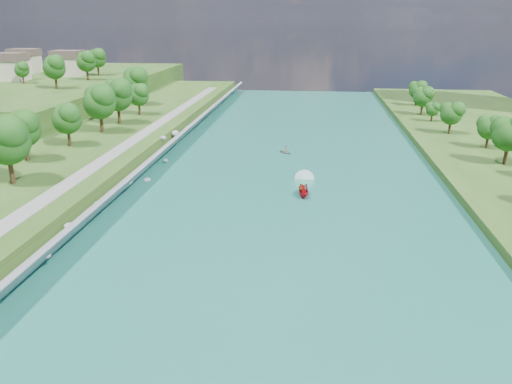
# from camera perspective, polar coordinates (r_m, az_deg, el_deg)

# --- Properties ---
(ground) EXTENTS (260.00, 260.00, 0.00)m
(ground) POSITION_cam_1_polar(r_m,az_deg,el_deg) (67.64, 2.44, -4.65)
(ground) COLOR #2D5119
(ground) RESTS_ON ground
(river_water) EXTENTS (55.00, 240.00, 0.10)m
(river_water) POSITION_cam_1_polar(r_m,az_deg,el_deg) (86.27, 3.42, 0.73)
(river_water) COLOR #1A6453
(river_water) RESTS_ON ground
(berm_west) EXTENTS (45.00, 240.00, 3.50)m
(berm_west) POSITION_cam_1_polar(r_m,az_deg,el_deg) (101.34, -26.10, 2.58)
(berm_west) COLOR #2D5119
(berm_west) RESTS_ON ground
(ridge_west) EXTENTS (60.00, 120.00, 9.00)m
(ridge_west) POSITION_cam_1_polar(r_m,az_deg,el_deg) (180.56, -22.63, 10.48)
(ridge_west) COLOR #2D5119
(ridge_west) RESTS_ON ground
(riprap_bank) EXTENTS (3.96, 236.00, 4.07)m
(riprap_bank) POSITION_cam_1_polar(r_m,az_deg,el_deg) (90.28, -13.20, 2.25)
(riprap_bank) COLOR slate
(riprap_bank) RESTS_ON ground
(riverside_path) EXTENTS (3.00, 200.00, 0.10)m
(riverside_path) POSITION_cam_1_polar(r_m,az_deg,el_deg) (92.69, -17.06, 3.47)
(riverside_path) COLOR gray
(riverside_path) RESTS_ON berm_west
(ridge_houses) EXTENTS (29.50, 29.50, 8.40)m
(ridge_houses) POSITION_cam_1_polar(r_m,az_deg,el_deg) (187.02, -23.94, 13.30)
(ridge_houses) COLOR beige
(ridge_houses) RESTS_ON ridge_west
(trees_west) EXTENTS (15.70, 153.31, 12.83)m
(trees_west) POSITION_cam_1_polar(r_m,az_deg,el_deg) (85.11, -27.01, 4.93)
(trees_west) COLOR #1A4311
(trees_west) RESTS_ON berm_west
(trees_east) EXTENTS (15.01, 144.62, 10.78)m
(trees_east) POSITION_cam_1_polar(r_m,az_deg,el_deg) (102.55, 26.49, 5.22)
(trees_east) COLOR #1A4311
(trees_east) RESTS_ON berm_east
(trees_ridge) EXTENTS (21.06, 40.80, 10.69)m
(trees_ridge) POSITION_cam_1_polar(r_m,az_deg,el_deg) (167.47, -20.05, 13.56)
(trees_ridge) COLOR #1A4311
(trees_ridge) RESTS_ON ridge_west
(motorboat) EXTENTS (3.60, 18.90, 2.21)m
(motorboat) POSITION_cam_1_polar(r_m,az_deg,el_deg) (82.59, 5.45, 0.35)
(motorboat) COLOR #B50E19
(motorboat) RESTS_ON river_water
(raft) EXTENTS (3.60, 3.56, 1.56)m
(raft) POSITION_cam_1_polar(r_m,az_deg,el_deg) (107.25, 3.42, 4.65)
(raft) COLOR gray
(raft) RESTS_ON river_water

